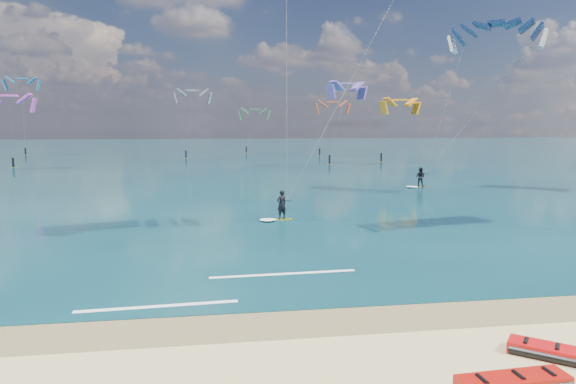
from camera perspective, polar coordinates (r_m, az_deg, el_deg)
The scene contains 8 objects.
ground at distance 52.45m, azimuth -6.25°, elevation 0.81°, with size 320.00×320.00×0.00m, color tan.
wet_sand_strip at distance 16.37m, azimuth -0.83°, elevation -14.41°, with size 320.00×2.40×0.01m, color brown.
sea at distance 116.23m, azimuth -7.53°, elevation 4.49°, with size 320.00×200.00×0.04m, color #0A3138.
packed_kite_mid at distance 15.86m, azimuth 27.27°, elevation -16.04°, with size 2.35×1.02×0.37m, color red, non-canonical shape.
kitesurfer_main at distance 29.54m, azimuth 2.97°, elevation 13.77°, with size 10.12×8.58×18.06m.
kitesurfer_far at distance 49.49m, azimuth 18.41°, elevation 9.75°, with size 10.61×9.27×16.13m.
shoreline_foam at distance 19.66m, azimuth -6.44°, elevation -10.51°, with size 10.43×3.60×0.01m.
distant_kites at distance 88.20m, azimuth -8.44°, elevation 7.16°, with size 70.02×35.55×14.60m.
Camera 1 is at (-2.02, -12.05, 6.13)m, focal length 32.00 mm.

